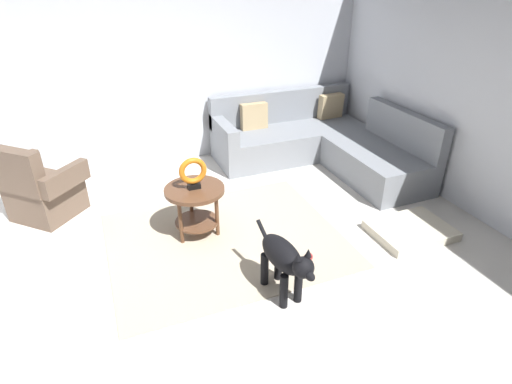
# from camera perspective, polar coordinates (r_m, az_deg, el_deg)

# --- Properties ---
(ground_plane) EXTENTS (6.00, 6.00, 0.10)m
(ground_plane) POSITION_cam_1_polar(r_m,az_deg,el_deg) (3.79, -3.00, -13.33)
(ground_plane) COLOR silver
(wall_back) EXTENTS (6.00, 0.12, 2.70)m
(wall_back) POSITION_cam_1_polar(r_m,az_deg,el_deg) (5.80, -13.44, 16.63)
(wall_back) COLOR silver
(wall_back) RESTS_ON ground_plane
(area_rug) EXTENTS (2.30, 1.90, 0.01)m
(area_rug) POSITION_cam_1_polar(r_m,az_deg,el_deg) (4.32, -4.22, -6.49)
(area_rug) COLOR #BCAD93
(area_rug) RESTS_ON ground_plane
(sectional_couch) EXTENTS (2.20, 2.25, 0.88)m
(sectional_couch) POSITION_cam_1_polar(r_m,az_deg,el_deg) (5.93, 8.72, 6.55)
(sectional_couch) COLOR gray
(sectional_couch) RESTS_ON ground_plane
(armchair) EXTENTS (0.99, 0.99, 0.88)m
(armchair) POSITION_cam_1_polar(r_m,az_deg,el_deg) (5.11, -27.29, 0.19)
(armchair) COLOR brown
(armchair) RESTS_ON ground_plane
(side_table) EXTENTS (0.60, 0.60, 0.54)m
(side_table) POSITION_cam_1_polar(r_m,az_deg,el_deg) (4.23, -8.31, -0.93)
(side_table) COLOR brown
(side_table) RESTS_ON ground_plane
(torus_sculpture) EXTENTS (0.28, 0.08, 0.33)m
(torus_sculpture) POSITION_cam_1_polar(r_m,az_deg,el_deg) (4.09, -8.59, 2.66)
(torus_sculpture) COLOR black
(torus_sculpture) RESTS_ON side_table
(dog_bed_mat) EXTENTS (0.80, 0.60, 0.09)m
(dog_bed_mat) POSITION_cam_1_polar(r_m,az_deg,el_deg) (4.66, 20.34, -4.93)
(dog_bed_mat) COLOR beige
(dog_bed_mat) RESTS_ON ground_plane
(dog) EXTENTS (0.28, 0.85, 0.63)m
(dog) POSITION_cam_1_polar(r_m,az_deg,el_deg) (3.44, 3.92, -9.17)
(dog) COLOR black
(dog) RESTS_ON ground_plane
(dog_toy_ball) EXTENTS (0.08, 0.08, 0.08)m
(dog_toy_ball) POSITION_cam_1_polar(r_m,az_deg,el_deg) (4.05, 7.22, -8.74)
(dog_toy_ball) COLOR red
(dog_toy_ball) RESTS_ON ground_plane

